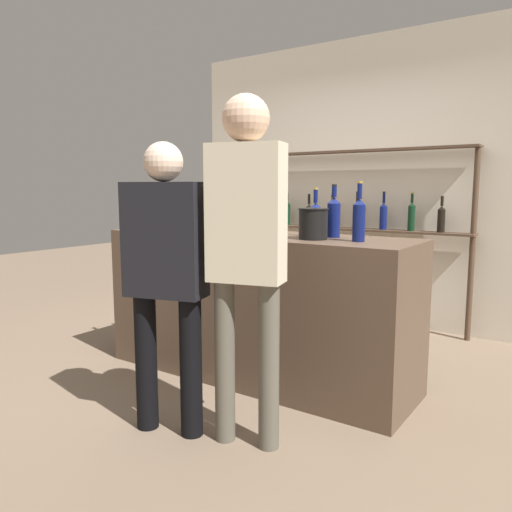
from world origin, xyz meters
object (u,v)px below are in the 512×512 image
at_px(counter_bottle_3, 359,219).
at_px(customer_right, 246,238).
at_px(counter_bottle_4, 315,218).
at_px(counter_bottle_2, 334,216).
at_px(counter_bottle_5, 152,212).
at_px(customer_center, 166,267).
at_px(counter_bottle_1, 192,214).
at_px(ice_bucket, 313,224).
at_px(counter_bottle_0, 172,212).
at_px(wine_glass, 173,213).

height_order(counter_bottle_3, customer_right, customer_right).
distance_m(counter_bottle_3, counter_bottle_4, 0.38).
xyz_separation_m(counter_bottle_2, counter_bottle_4, (-0.12, -0.02, -0.02)).
height_order(counter_bottle_5, customer_center, customer_center).
height_order(counter_bottle_2, customer_center, customer_center).
bearing_deg(counter_bottle_1, counter_bottle_5, -177.92).
distance_m(counter_bottle_2, ice_bucket, 0.20).
distance_m(counter_bottle_1, counter_bottle_5, 0.41).
bearing_deg(counter_bottle_1, counter_bottle_0, 153.71).
distance_m(counter_bottle_2, counter_bottle_3, 0.28).
xyz_separation_m(counter_bottle_0, counter_bottle_5, (-0.01, -0.21, 0.01)).
bearing_deg(counter_bottle_2, wine_glass, -175.80).
bearing_deg(counter_bottle_4, counter_bottle_2, 10.98).
relative_size(counter_bottle_2, customer_center, 0.22).
relative_size(ice_bucket, customer_center, 0.12).
relative_size(counter_bottle_3, counter_bottle_4, 1.12).
bearing_deg(wine_glass, counter_bottle_4, 3.50).
bearing_deg(customer_center, wine_glass, 25.99).
bearing_deg(counter_bottle_2, counter_bottle_0, 179.69).
relative_size(counter_bottle_0, ice_bucket, 1.64).
xyz_separation_m(ice_bucket, customer_center, (-0.42, -0.87, -0.20)).
bearing_deg(counter_bottle_5, counter_bottle_1, 2.08).
relative_size(counter_bottle_2, counter_bottle_4, 1.07).
distance_m(counter_bottle_1, counter_bottle_4, 0.95).
bearing_deg(counter_bottle_2, counter_bottle_3, -32.44).
xyz_separation_m(customer_right, customer_center, (-0.43, -0.13, -0.17)).
relative_size(wine_glass, customer_right, 0.09).
xyz_separation_m(counter_bottle_4, customer_center, (-0.35, -1.03, -0.22)).
height_order(counter_bottle_1, customer_center, customer_center).
relative_size(counter_bottle_4, counter_bottle_5, 0.91).
distance_m(counter_bottle_0, counter_bottle_2, 1.45).
bearing_deg(counter_bottle_0, wine_glass, -41.63).
distance_m(wine_glass, ice_bucket, 1.28).
xyz_separation_m(counter_bottle_0, counter_bottle_3, (1.69, -0.16, 0.01)).
distance_m(counter_bottle_0, ice_bucket, 1.41).
distance_m(counter_bottle_3, wine_glass, 1.57).
height_order(counter_bottle_0, customer_right, customer_right).
distance_m(counter_bottle_1, wine_glass, 0.29).
xyz_separation_m(counter_bottle_3, customer_right, (-0.27, -0.78, -0.07)).
distance_m(counter_bottle_5, wine_glass, 0.17).
relative_size(counter_bottle_0, counter_bottle_5, 0.91).
distance_m(counter_bottle_0, wine_glass, 0.16).
relative_size(counter_bottle_1, ice_bucket, 1.77).
distance_m(counter_bottle_0, counter_bottle_5, 0.21).
bearing_deg(counter_bottle_1, wine_glass, 162.10).
xyz_separation_m(wine_glass, customer_right, (1.29, -0.83, -0.06)).
bearing_deg(customer_right, customer_center, 92.05).
xyz_separation_m(counter_bottle_5, customer_center, (0.99, -0.86, -0.23)).
bearing_deg(wine_glass, counter_bottle_5, -141.91).
distance_m(wine_glass, customer_center, 1.31).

